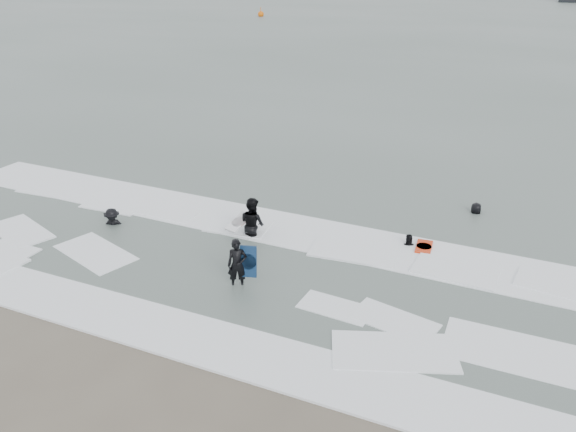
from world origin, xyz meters
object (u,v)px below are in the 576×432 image
at_px(surfer_breaker, 113,226).
at_px(surfer_right_far, 475,214).
at_px(surfer_wading, 253,236).
at_px(buoy, 261,14).
at_px(surfer_right_near, 409,246).
at_px(surfer_centre, 238,287).

height_order(surfer_breaker, surfer_right_far, surfer_right_far).
distance_m(surfer_wading, surfer_right_far, 8.50).
distance_m(surfer_wading, buoy, 82.32).
height_order(surfer_right_far, buoy, buoy).
relative_size(surfer_wading, surfer_right_far, 1.25).
distance_m(surfer_breaker, surfer_right_near, 10.44).
height_order(surfer_centre, surfer_right_far, surfer_right_far).
height_order(surfer_right_near, surfer_right_far, surfer_right_near).
relative_size(surfer_breaker, surfer_right_far, 0.97).
height_order(surfer_right_near, buoy, buoy).
distance_m(surfer_centre, surfer_wading, 3.38).
height_order(surfer_centre, buoy, buoy).
bearing_deg(surfer_centre, surfer_wading, 81.28).
xyz_separation_m(surfer_wading, surfer_right_far, (6.77, 5.14, 0.00)).
bearing_deg(surfer_centre, surfer_right_near, 20.24).
bearing_deg(surfer_right_near, surfer_wading, -7.13).
height_order(surfer_centre, surfer_wading, surfer_wading).
bearing_deg(buoy, surfer_right_far, -57.06).
xyz_separation_m(surfer_right_near, surfer_right_far, (1.65, 3.66, 0.00)).
bearing_deg(surfer_breaker, surfer_right_far, 3.91).
distance_m(surfer_right_far, buoy, 81.25).
distance_m(surfer_right_near, buoy, 83.50).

